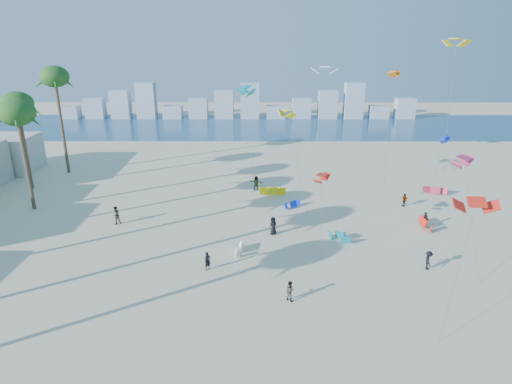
{
  "coord_description": "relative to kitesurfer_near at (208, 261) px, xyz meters",
  "views": [
    {
      "loc": [
        3.08,
        -21.67,
        17.89
      ],
      "look_at": [
        3.0,
        16.0,
        4.5
      ],
      "focal_mm": 30.08,
      "sensor_mm": 36.0,
      "label": 1
    }
  ],
  "objects": [
    {
      "name": "kitesurfers_far",
      "position": [
        6.05,
        10.81,
        0.08
      ],
      "size": [
        32.4,
        20.96,
        1.91
      ],
      "color": "black",
      "rests_on": "ground"
    },
    {
      "name": "distant_skyline",
      "position": [
        -0.23,
        72.49,
        2.29
      ],
      "size": [
        85.0,
        3.0,
        8.4
      ],
      "color": "#9EADBF",
      "rests_on": "ground"
    },
    {
      "name": "flying_kites",
      "position": [
        17.39,
        12.78,
        10.81
      ],
      "size": [
        30.33,
        36.63,
        18.6
      ],
      "color": "red",
      "rests_on": "ground"
    },
    {
      "name": "kitesurfer_near",
      "position": [
        0.0,
        0.0,
        0.0
      ],
      "size": [
        0.68,
        0.67,
        1.59
      ],
      "primitive_type": "imported",
      "rotation": [
        0.0,
        0.0,
        0.75
      ],
      "color": "black",
      "rests_on": "ground"
    },
    {
      "name": "ocean",
      "position": [
        0.95,
        62.49,
        -0.79
      ],
      "size": [
        220.0,
        220.0,
        0.0
      ],
      "primitive_type": "plane",
      "color": "navy",
      "rests_on": "ground"
    },
    {
      "name": "grounded_kites",
      "position": [
        13.26,
        12.5,
        -0.34
      ],
      "size": [
        25.71,
        17.47,
        1.04
      ],
      "color": "white",
      "rests_on": "ground"
    },
    {
      "name": "ground",
      "position": [
        0.95,
        -9.51,
        -0.79
      ],
      "size": [
        220.0,
        220.0,
        0.0
      ],
      "primitive_type": "plane",
      "color": "beige",
      "rests_on": "ground"
    },
    {
      "name": "kitesurfer_mid",
      "position": [
        6.41,
        -4.35,
        -0.03
      ],
      "size": [
        0.94,
        0.92,
        1.53
      ],
      "primitive_type": "imported",
      "rotation": [
        0.0,
        0.0,
        2.46
      ],
      "color": "gray",
      "rests_on": "ground"
    }
  ]
}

